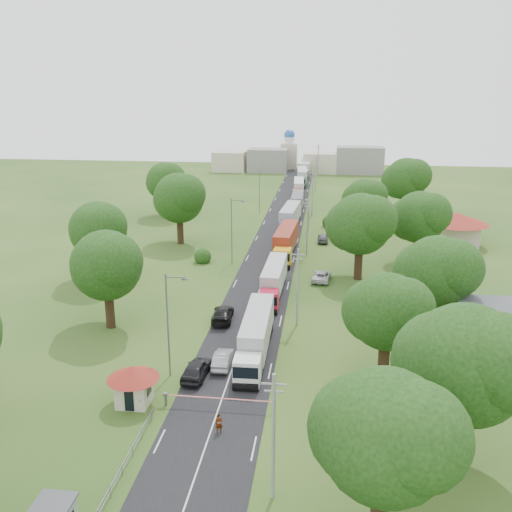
% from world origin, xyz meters
% --- Properties ---
extents(ground, '(260.00, 260.00, 0.00)m').
position_xyz_m(ground, '(0.00, 0.00, 0.00)').
color(ground, '#264818').
rests_on(ground, ground).
extents(road, '(8.00, 200.00, 0.04)m').
position_xyz_m(road, '(0.00, 20.00, 0.00)').
color(road, black).
rests_on(road, ground).
extents(boom_barrier, '(9.22, 0.35, 1.18)m').
position_xyz_m(boom_barrier, '(-1.36, -25.00, 0.89)').
color(boom_barrier, slate).
rests_on(boom_barrier, ground).
extents(guard_booth, '(4.40, 4.40, 3.45)m').
position_xyz_m(guard_booth, '(-7.20, -25.00, 2.16)').
color(guard_booth, beige).
rests_on(guard_booth, ground).
extents(guard_rail, '(0.10, 17.00, 1.70)m').
position_xyz_m(guard_rail, '(-5.00, -35.00, 0.00)').
color(guard_rail, slate).
rests_on(guard_rail, ground).
extents(info_sign, '(0.12, 3.10, 4.10)m').
position_xyz_m(info_sign, '(5.20, 35.00, 3.00)').
color(info_sign, slate).
rests_on(info_sign, ground).
extents(pole_0, '(1.60, 0.24, 9.00)m').
position_xyz_m(pole_0, '(5.50, -35.00, 4.68)').
color(pole_0, gray).
rests_on(pole_0, ground).
extents(pole_1, '(1.60, 0.24, 9.00)m').
position_xyz_m(pole_1, '(5.50, -7.00, 4.68)').
color(pole_1, gray).
rests_on(pole_1, ground).
extents(pole_2, '(1.60, 0.24, 9.00)m').
position_xyz_m(pole_2, '(5.50, 21.00, 4.68)').
color(pole_2, gray).
rests_on(pole_2, ground).
extents(pole_3, '(1.60, 0.24, 9.00)m').
position_xyz_m(pole_3, '(5.50, 49.00, 4.68)').
color(pole_3, gray).
rests_on(pole_3, ground).
extents(pole_4, '(1.60, 0.24, 9.00)m').
position_xyz_m(pole_4, '(5.50, 77.00, 4.68)').
color(pole_4, gray).
rests_on(pole_4, ground).
extents(pole_5, '(1.60, 0.24, 9.00)m').
position_xyz_m(pole_5, '(5.50, 105.00, 4.68)').
color(pole_5, gray).
rests_on(pole_5, ground).
extents(lamp_0, '(2.03, 0.22, 10.00)m').
position_xyz_m(lamp_0, '(-5.35, -20.00, 5.55)').
color(lamp_0, slate).
rests_on(lamp_0, ground).
extents(lamp_1, '(2.03, 0.22, 10.00)m').
position_xyz_m(lamp_1, '(-5.35, 15.00, 5.55)').
color(lamp_1, slate).
rests_on(lamp_1, ground).
extents(lamp_2, '(2.03, 0.22, 10.00)m').
position_xyz_m(lamp_2, '(-5.35, 50.00, 5.55)').
color(lamp_2, slate).
rests_on(lamp_2, ground).
extents(tree_0, '(8.80, 8.80, 11.07)m').
position_xyz_m(tree_0, '(11.99, -37.84, 7.22)').
color(tree_0, '#382616').
rests_on(tree_0, ground).
extents(tree_1, '(9.60, 9.60, 12.05)m').
position_xyz_m(tree_1, '(17.99, -29.83, 7.85)').
color(tree_1, '#382616').
rests_on(tree_1, ground).
extents(tree_2, '(8.00, 8.00, 10.10)m').
position_xyz_m(tree_2, '(13.99, -17.86, 6.60)').
color(tree_2, '#382616').
rests_on(tree_2, ground).
extents(tree_3, '(8.80, 8.80, 11.07)m').
position_xyz_m(tree_3, '(19.99, -7.84, 7.22)').
color(tree_3, '#382616').
rests_on(tree_3, ground).
extents(tree_4, '(9.60, 9.60, 12.05)m').
position_xyz_m(tree_4, '(12.99, 10.17, 7.85)').
color(tree_4, '#382616').
rests_on(tree_4, ground).
extents(tree_5, '(8.80, 8.80, 11.07)m').
position_xyz_m(tree_5, '(21.99, 18.16, 7.22)').
color(tree_5, '#382616').
rests_on(tree_5, ground).
extents(tree_6, '(8.00, 8.00, 10.10)m').
position_xyz_m(tree_6, '(14.99, 35.14, 6.60)').
color(tree_6, '#382616').
rests_on(tree_6, ground).
extents(tree_7, '(9.60, 9.60, 12.05)m').
position_xyz_m(tree_7, '(23.99, 50.17, 7.85)').
color(tree_7, '#382616').
rests_on(tree_7, ground).
extents(tree_10, '(8.80, 8.80, 11.07)m').
position_xyz_m(tree_10, '(-15.01, -9.84, 7.22)').
color(tree_10, '#382616').
rests_on(tree_10, ground).
extents(tree_11, '(8.80, 8.80, 11.07)m').
position_xyz_m(tree_11, '(-22.01, 5.16, 7.22)').
color(tree_11, '#382616').
rests_on(tree_11, ground).
extents(tree_12, '(9.60, 9.60, 12.05)m').
position_xyz_m(tree_12, '(-16.01, 25.17, 7.85)').
color(tree_12, '#382616').
rests_on(tree_12, ground).
extents(tree_13, '(8.80, 8.80, 11.07)m').
position_xyz_m(tree_13, '(-24.01, 45.16, 7.22)').
color(tree_13, '#382616').
rests_on(tree_13, ground).
extents(house_brick, '(8.60, 6.60, 5.20)m').
position_xyz_m(house_brick, '(26.00, -12.00, 2.65)').
color(house_brick, maroon).
rests_on(house_brick, ground).
extents(house_cream, '(10.08, 10.08, 5.80)m').
position_xyz_m(house_cream, '(30.00, 30.00, 3.64)').
color(house_cream, beige).
rests_on(house_cream, ground).
extents(distant_town, '(52.00, 8.00, 8.00)m').
position_xyz_m(distant_town, '(0.68, 110.00, 3.49)').
color(distant_town, gray).
rests_on(distant_town, ground).
extents(church, '(5.00, 5.00, 12.30)m').
position_xyz_m(church, '(-4.00, 118.00, 5.39)').
color(church, beige).
rests_on(church, ground).
extents(truck_0, '(2.64, 14.38, 3.98)m').
position_xyz_m(truck_0, '(1.84, -14.72, 2.11)').
color(truck_0, white).
rests_on(truck_0, ground).
extents(truck_1, '(2.56, 13.67, 3.78)m').
position_xyz_m(truck_1, '(1.98, 2.49, 2.01)').
color(truck_1, red).
rests_on(truck_1, ground).
extents(truck_2, '(3.30, 15.21, 4.20)m').
position_xyz_m(truck_2, '(2.19, 20.29, 2.23)').
color(truck_2, yellow).
rests_on(truck_2, ground).
extents(truck_3, '(3.35, 14.95, 4.13)m').
position_xyz_m(truck_3, '(1.69, 37.39, 2.19)').
color(truck_3, navy).
rests_on(truck_3, ground).
extents(truck_4, '(2.41, 13.45, 3.73)m').
position_xyz_m(truck_4, '(2.24, 52.31, 1.98)').
color(truck_4, silver).
rests_on(truck_4, ground).
extents(truck_5, '(2.87, 13.61, 3.76)m').
position_xyz_m(truck_5, '(1.61, 70.74, 1.99)').
color(truck_5, '#AA321A').
rests_on(truck_5, ground).
extents(truck_6, '(3.22, 14.80, 4.09)m').
position_xyz_m(truck_6, '(1.60, 87.54, 2.17)').
color(truck_6, '#24602E').
rests_on(truck_6, ground).
extents(truck_7, '(2.96, 14.48, 4.00)m').
position_xyz_m(truck_7, '(1.83, 103.34, 2.12)').
color(truck_7, silver).
rests_on(truck_7, ground).
extents(car_lane_front, '(2.31, 5.03, 1.67)m').
position_xyz_m(car_lane_front, '(-3.00, -20.00, 0.83)').
color(car_lane_front, black).
rests_on(car_lane_front, ground).
extents(car_lane_mid, '(1.64, 4.46, 1.46)m').
position_xyz_m(car_lane_mid, '(-1.00, -17.51, 0.73)').
color(car_lane_mid, gray).
rests_on(car_lane_mid, ground).
extents(car_lane_rear, '(2.60, 5.62, 1.59)m').
position_xyz_m(car_lane_rear, '(-2.98, -6.65, 0.80)').
color(car_lane_rear, black).
rests_on(car_lane_rear, ground).
extents(car_verge_near, '(2.85, 5.25, 1.40)m').
position_xyz_m(car_verge_near, '(8.00, 8.65, 0.70)').
color(car_verge_near, silver).
rests_on(car_verge_near, ground).
extents(car_verge_far, '(1.85, 4.45, 1.51)m').
position_xyz_m(car_verge_far, '(7.97, 28.87, 0.75)').
color(car_verge_far, '#4D4F53').
rests_on(car_verge_far, ground).
extents(pedestrian_near, '(0.67, 0.56, 1.58)m').
position_xyz_m(pedestrian_near, '(0.69, -28.36, 0.79)').
color(pedestrian_near, gray).
rests_on(pedestrian_near, ground).
extents(pedestrian_booth, '(1.11, 1.18, 1.92)m').
position_xyz_m(pedestrian_booth, '(-6.50, -26.00, 0.96)').
color(pedestrian_booth, gray).
rests_on(pedestrian_booth, ground).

